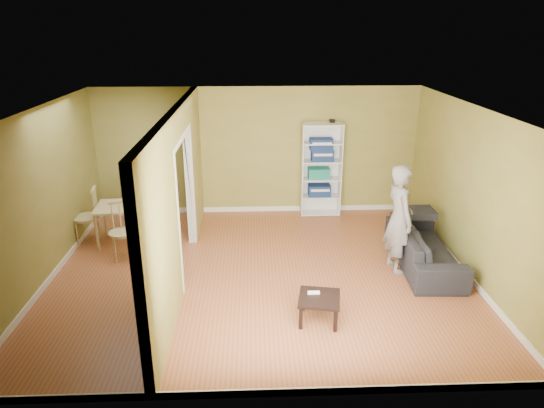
{
  "coord_description": "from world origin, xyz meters",
  "views": [
    {
      "loc": [
        -0.08,
        -6.87,
        3.73
      ],
      "look_at": [
        0.2,
        0.2,
        1.1
      ],
      "focal_mm": 32.0,
      "sensor_mm": 36.0,
      "label": 1
    }
  ],
  "objects": [
    {
      "name": "paper_box_navy_b",
      "position": [
        1.31,
        2.56,
        1.26
      ],
      "size": [
        0.44,
        0.29,
        0.22
      ],
      "primitive_type": "cube",
      "color": "navy",
      "rests_on": "bookshelf"
    },
    {
      "name": "chair_far",
      "position": [
        -2.19,
        1.89,
        0.46
      ],
      "size": [
        0.5,
        0.5,
        0.92
      ],
      "primitive_type": null,
      "rotation": [
        0.0,
        0.0,
        2.93
      ],
      "color": "#D8B581",
      "rests_on": "ground"
    },
    {
      "name": "paper_box_teal",
      "position": [
        1.25,
        2.56,
        0.89
      ],
      "size": [
        0.43,
        0.28,
        0.22
      ],
      "primitive_type": "cube",
      "color": "#1F8775",
      "rests_on": "bookshelf"
    },
    {
      "name": "paper_box_navy_c",
      "position": [
        1.28,
        2.56,
        1.49
      ],
      "size": [
        0.45,
        0.29,
        0.23
      ],
      "primitive_type": "cube",
      "color": "navy",
      "rests_on": "bookshelf"
    },
    {
      "name": "chair_near",
      "position": [
        -2.29,
        0.66,
        0.48
      ],
      "size": [
        0.56,
        0.56,
        0.97
      ],
      "primitive_type": null,
      "rotation": [
        0.0,
        0.0,
        0.32
      ],
      "color": "tan",
      "rests_on": "ground"
    },
    {
      "name": "chair_left",
      "position": [
        -3.09,
        1.3,
        0.52
      ],
      "size": [
        0.54,
        0.54,
        1.03
      ],
      "primitive_type": null,
      "rotation": [
        0.0,
        0.0,
        -1.42
      ],
      "color": "tan",
      "rests_on": "ground"
    },
    {
      "name": "dining_table",
      "position": [
        -2.29,
        1.27,
        0.64
      ],
      "size": [
        1.15,
        0.77,
        0.72
      ],
      "rotation": [
        0.0,
        0.0,
        0.07
      ],
      "color": "tan",
      "rests_on": "ground"
    },
    {
      "name": "coffee_table",
      "position": [
        0.76,
        -1.35,
        0.31
      ],
      "size": [
        0.54,
        0.54,
        0.36
      ],
      "rotation": [
        0.0,
        0.0,
        -0.18
      ],
      "color": "black",
      "rests_on": "ground"
    },
    {
      "name": "partition",
      "position": [
        -1.2,
        0.0,
        1.3
      ],
      "size": [
        0.22,
        5.5,
        2.6
      ],
      "primitive_type": null,
      "color": "olive",
      "rests_on": "ground"
    },
    {
      "name": "person",
      "position": [
        2.18,
        0.06,
        1.03
      ],
      "size": [
        0.83,
        0.69,
        2.06
      ],
      "primitive_type": "imported",
      "rotation": [
        0.0,
        0.0,
        1.72
      ],
      "color": "slate",
      "rests_on": "ground"
    },
    {
      "name": "paper_box_navy_a",
      "position": [
        1.27,
        2.56,
        0.52
      ],
      "size": [
        0.45,
        0.29,
        0.23
      ],
      "primitive_type": "cube",
      "color": "navy",
      "rests_on": "bookshelf"
    },
    {
      "name": "wall_speaker",
      "position": [
        1.5,
        2.69,
        1.9
      ],
      "size": [
        0.1,
        0.1,
        0.1
      ],
      "primitive_type": "cube",
      "color": "black",
      "rests_on": "room_shell"
    },
    {
      "name": "bookshelf",
      "position": [
        1.3,
        2.6,
        0.95
      ],
      "size": [
        0.8,
        0.35,
        1.9
      ],
      "color": "white",
      "rests_on": "ground"
    },
    {
      "name": "game_controller",
      "position": [
        0.7,
        -1.26,
        0.37
      ],
      "size": [
        0.16,
        0.04,
        0.03
      ],
      "primitive_type": "cube",
      "color": "white",
      "rests_on": "coffee_table"
    },
    {
      "name": "sofa",
      "position": [
        2.7,
        0.21,
        0.41
      ],
      "size": [
        2.18,
        1.02,
        0.81
      ],
      "primitive_type": "imported",
      "rotation": [
        0.0,
        0.0,
        1.52
      ],
      "color": "black",
      "rests_on": "ground"
    },
    {
      "name": "room_shell",
      "position": [
        0.0,
        0.0,
        1.3
      ],
      "size": [
        6.5,
        6.5,
        6.5
      ],
      "color": "#A95E32",
      "rests_on": "ground"
    }
  ]
}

